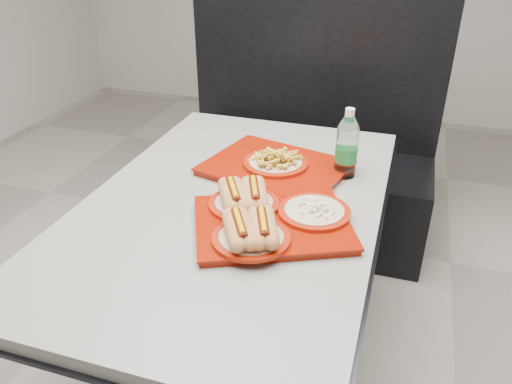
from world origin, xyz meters
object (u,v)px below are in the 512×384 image
(tray_near, at_px, (266,217))
(water_bottle, at_px, (347,147))
(diner_table, at_px, (234,243))
(tray_far, at_px, (276,165))
(booth_bench, at_px, (305,159))

(tray_near, xyz_separation_m, water_bottle, (0.16, 0.40, 0.07))
(diner_table, distance_m, tray_near, 0.27)
(diner_table, relative_size, water_bottle, 5.91)
(tray_far, relative_size, water_bottle, 2.22)
(diner_table, bearing_deg, water_bottle, 42.30)
(booth_bench, xyz_separation_m, water_bottle, (0.30, -0.82, 0.45))
(diner_table, distance_m, booth_bench, 1.11)
(tray_far, bearing_deg, tray_near, -78.76)
(tray_near, distance_m, tray_far, 0.36)
(tray_far, xyz_separation_m, water_bottle, (0.23, 0.04, 0.08))
(booth_bench, xyz_separation_m, tray_near, (0.14, -1.21, 0.38))
(diner_table, relative_size, tray_far, 2.66)
(booth_bench, height_order, tray_near, booth_bench)
(tray_far, bearing_deg, booth_bench, 94.76)
(diner_table, bearing_deg, tray_near, -40.38)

